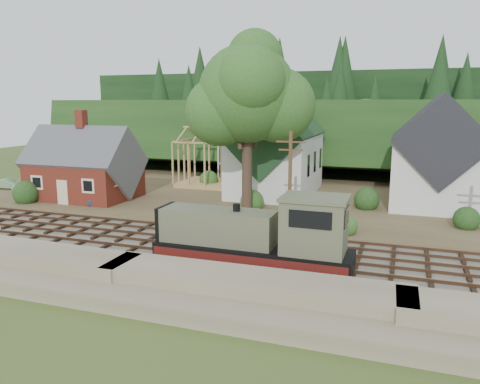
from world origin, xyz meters
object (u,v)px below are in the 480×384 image
(locomotive, at_px, (259,238))
(car_blue, at_px, (96,197))
(car_green, at_px, (8,184))
(patio_set, at_px, (109,184))

(locomotive, xyz_separation_m, car_blue, (-20.45, 12.00, -1.22))
(car_green, bearing_deg, locomotive, -122.55)
(locomotive, relative_size, car_blue, 3.47)
(car_green, xyz_separation_m, patio_set, (15.75, -2.99, 1.41))
(locomotive, relative_size, patio_set, 5.07)
(car_blue, height_order, patio_set, patio_set)
(patio_set, bearing_deg, locomotive, -32.76)
(locomotive, distance_m, car_blue, 23.74)
(car_blue, xyz_separation_m, car_green, (-14.31, 3.22, -0.01))
(locomotive, distance_m, patio_set, 22.60)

